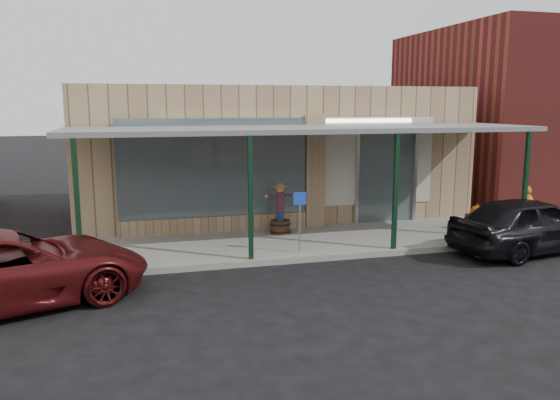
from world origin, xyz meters
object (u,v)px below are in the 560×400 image
object	(u,v)px
handicap_sign	(300,214)
parked_sedan	(529,224)
barrel_pumpkin	(476,221)
car_maroon	(6,269)
barrel_scarecrow	(280,216)

from	to	relation	value
handicap_sign	parked_sedan	xyz separation A→B (m)	(5.70, -0.94, -0.38)
barrel_pumpkin	parked_sedan	size ratio (longest dim) A/B	0.19
car_maroon	barrel_pumpkin	bearing A→B (deg)	-97.21
handicap_sign	barrel_scarecrow	bearing A→B (deg)	92.40
barrel_scarecrow	barrel_pumpkin	xyz separation A→B (m)	(5.50, -1.01, -0.21)
parked_sedan	handicap_sign	bearing A→B (deg)	70.92
handicap_sign	car_maroon	size ratio (longest dim) A/B	0.29
barrel_pumpkin	parked_sedan	xyz separation A→B (m)	(0.14, -1.96, 0.30)
handicap_sign	parked_sedan	world-z (taller)	handicap_sign
handicap_sign	parked_sedan	distance (m)	5.79
barrel_scarecrow	parked_sedan	world-z (taller)	barrel_scarecrow
barrel_scarecrow	handicap_sign	xyz separation A→B (m)	(-0.06, -2.03, 0.47)
barrel_pumpkin	handicap_sign	bearing A→B (deg)	-169.57
parked_sedan	car_maroon	size ratio (longest dim) A/B	0.87
barrel_pumpkin	parked_sedan	distance (m)	1.99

